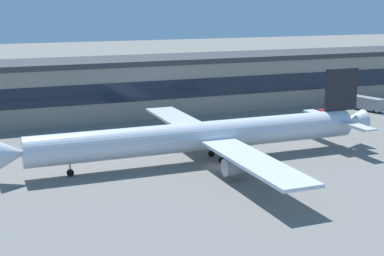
# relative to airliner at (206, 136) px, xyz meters

# --- Properties ---
(ground_plane) EXTENTS (600.00, 600.00, 0.00)m
(ground_plane) POSITION_rel_airliner_xyz_m (0.17, -3.63, -4.43)
(ground_plane) COLOR slate
(terminal_building) EXTENTS (191.69, 17.41, 13.41)m
(terminal_building) POSITION_rel_airliner_xyz_m (0.17, 44.39, 2.30)
(terminal_building) COLOR gray
(terminal_building) RESTS_ON ground_plane
(airliner) EXTENTS (65.67, 56.77, 14.60)m
(airliner) POSITION_rel_airliner_xyz_m (0.00, 0.00, 0.00)
(airliner) COLOR silver
(airliner) RESTS_ON ground_plane
(fuel_truck) EXTENTS (4.78, 8.83, 3.35)m
(fuel_truck) POSITION_rel_airliner_xyz_m (55.02, 26.16, -2.54)
(fuel_truck) COLOR gray
(fuel_truck) RESTS_ON ground_plane
(belt_loader) EXTENTS (6.42, 2.15, 1.95)m
(belt_loader) POSITION_rel_airliner_xyz_m (41.96, 22.96, -3.27)
(belt_loader) COLOR red
(belt_loader) RESTS_ON ground_plane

